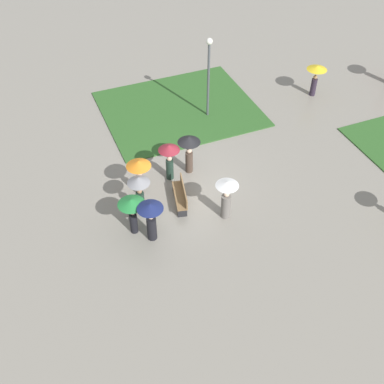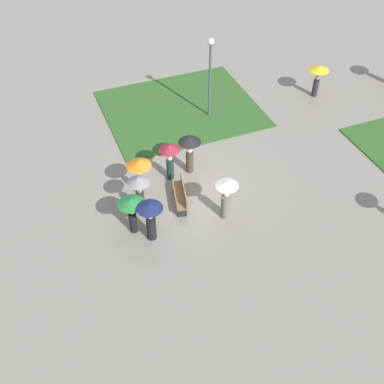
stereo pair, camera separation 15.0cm
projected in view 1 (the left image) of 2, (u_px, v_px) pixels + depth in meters
name	position (u px, v px, depth m)	size (l,w,h in m)	color
ground_plane	(188.00, 181.00, 21.21)	(90.00, 90.00, 0.00)	gray
lawn_patch_near	(179.00, 109.00, 25.35)	(6.56, 7.82, 0.06)	#2D5B26
park_bench	(181.00, 194.00, 19.88)	(1.83, 0.81, 0.90)	brown
lamp_post	(209.00, 68.00, 23.07)	(0.32, 0.32, 4.23)	#474C51
crowd_person_green	(132.00, 207.00, 18.11)	(1.06, 1.06, 1.73)	black
crowd_person_orange	(139.00, 169.00, 19.65)	(1.03, 1.03, 1.80)	slate
crowd_person_grey	(139.00, 188.00, 18.86)	(0.91, 0.91, 1.91)	#1E3328
crowd_person_white	(226.00, 195.00, 18.86)	(0.92, 0.92, 1.86)	slate
crowd_person_maroon	(169.00, 155.00, 20.47)	(0.93, 0.93, 1.81)	#1E3328
crowd_person_navy	(151.00, 215.00, 17.92)	(1.01, 1.01, 1.82)	black
crowd_person_black	(189.00, 146.00, 20.74)	(1.00, 1.00, 1.90)	#47382D
lone_walker_near_lawn	(316.00, 73.00, 25.51)	(1.07, 1.07, 1.75)	#2D2333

